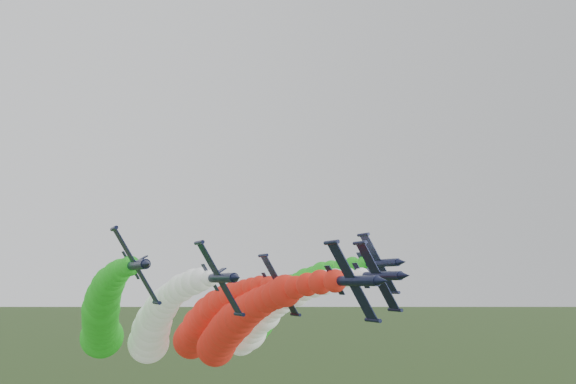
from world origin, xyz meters
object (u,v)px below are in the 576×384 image
object	(u,v)px
jet_inner_left	(155,326)
jet_inner_right	(258,322)
jet_lead	(232,328)
jet_outer_right	(270,310)
jet_trail	(202,325)
jet_outer_left	(102,318)

from	to	relation	value
jet_inner_left	jet_inner_right	distance (m)	22.05
jet_inner_left	jet_lead	bearing A→B (deg)	-49.89
jet_outer_right	jet_trail	size ratio (longest dim) A/B	1.00
jet_inner_right	jet_trail	distance (m)	17.56
jet_lead	jet_inner_left	bearing A→B (deg)	130.11
jet_inner_right	jet_outer_left	bearing A→B (deg)	167.34
jet_lead	jet_outer_left	world-z (taller)	jet_outer_left
jet_outer_right	jet_inner_right	bearing A→B (deg)	-126.82
jet_lead	jet_outer_right	world-z (taller)	jet_outer_right
jet_inner_left	jet_outer_right	distance (m)	29.59
jet_inner_left	jet_trail	xyz separation A→B (m)	(13.87, 10.34, -0.88)
jet_inner_right	jet_outer_left	xyz separation A→B (m)	(-31.83, 7.15, 1.41)
jet_outer_left	jet_trail	world-z (taller)	jet_outer_left
jet_inner_right	jet_outer_right	xyz separation A→B (m)	(7.73, 10.32, 2.12)
jet_inner_left	jet_outer_right	xyz separation A→B (m)	(29.08, 4.83, 2.55)
jet_inner_right	jet_inner_left	bearing A→B (deg)	165.59
jet_outer_left	jet_inner_right	bearing A→B (deg)	-12.66
jet_inner_left	jet_outer_left	bearing A→B (deg)	170.99
jet_outer_left	jet_outer_right	bearing A→B (deg)	4.59
jet_outer_left	jet_outer_right	world-z (taller)	jet_outer_right
jet_lead	jet_outer_right	distance (m)	25.72
jet_outer_left	jet_trail	xyz separation A→B (m)	(24.34, 8.68, -2.73)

